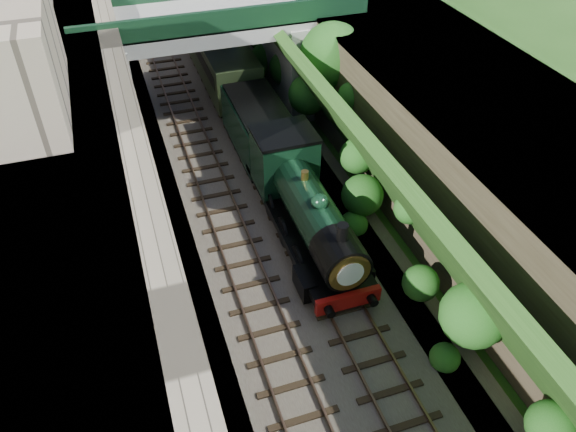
{
  "coord_description": "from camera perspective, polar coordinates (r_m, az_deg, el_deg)",
  "views": [
    {
      "loc": [
        -5.73,
        -7.46,
        17.35
      ],
      "look_at": [
        0.0,
        9.6,
        2.57
      ],
      "focal_mm": 35.0,
      "sensor_mm": 36.0,
      "label": 1
    }
  ],
  "objects": [
    {
      "name": "track_left",
      "position": [
        32.57,
        -9.28,
        7.16
      ],
      "size": [
        2.5,
        90.0,
        0.2
      ],
      "color": "black",
      "rests_on": "trackbed"
    },
    {
      "name": "tree",
      "position": [
        31.95,
        4.61,
        15.84
      ],
      "size": [
        3.6,
        3.8,
        6.6
      ],
      "color": "black",
      "rests_on": "ground"
    },
    {
      "name": "trackbed",
      "position": [
        32.93,
        -5.83,
        7.59
      ],
      "size": [
        10.0,
        90.0,
        0.2
      ],
      "primitive_type": "cube",
      "color": "#473F38",
      "rests_on": "ground"
    },
    {
      "name": "track_right",
      "position": [
        33.09,
        -3.81,
        8.17
      ],
      "size": [
        2.5,
        90.0,
        0.2
      ],
      "color": "black",
      "rests_on": "trackbed"
    },
    {
      "name": "coach_front",
      "position": [
        41.7,
        -8.08,
        17.5
      ],
      "size": [
        2.9,
        18.0,
        3.7
      ],
      "color": "black",
      "rests_on": "trackbed"
    },
    {
      "name": "street_plateau_left",
      "position": [
        30.93,
        -22.86,
        9.6
      ],
      "size": [
        6.0,
        90.0,
        7.0
      ],
      "primitive_type": "cube",
      "color": "#262628",
      "rests_on": "ground"
    },
    {
      "name": "retaining_wall",
      "position": [
        30.76,
        -16.41,
        10.99
      ],
      "size": [
        1.0,
        90.0,
        7.0
      ],
      "primitive_type": "cube",
      "color": "#756B56",
      "rests_on": "ground"
    },
    {
      "name": "locomotive",
      "position": [
        24.87,
        1.78,
        0.95
      ],
      "size": [
        3.1,
        10.22,
        3.83
      ],
      "color": "black",
      "rests_on": "trackbed"
    },
    {
      "name": "road_bridge",
      "position": [
        34.79,
        -6.37,
        16.74
      ],
      "size": [
        16.0,
        6.4,
        7.25
      ],
      "color": "gray",
      "rests_on": "ground"
    },
    {
      "name": "embankment_slope",
      "position": [
        34.31,
        1.46,
        14.08
      ],
      "size": [
        4.31,
        91.63,
        6.36
      ],
      "color": "#1E4714",
      "rests_on": "ground"
    },
    {
      "name": "tender",
      "position": [
        30.81,
        -2.96,
        8.64
      ],
      "size": [
        2.7,
        6.0,
        3.05
      ],
      "color": "black",
      "rests_on": "trackbed"
    },
    {
      "name": "street_plateau_right",
      "position": [
        34.48,
        9.81,
        14.46
      ],
      "size": [
        8.0,
        90.0,
        6.25
      ],
      "primitive_type": "cube",
      "color": "#262628",
      "rests_on": "ground"
    }
  ]
}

